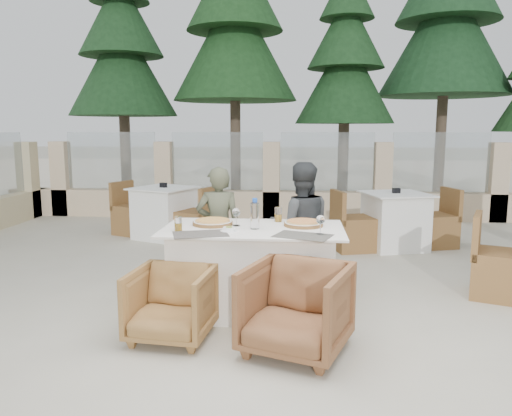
# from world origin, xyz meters

# --- Properties ---
(ground) EXTENTS (80.00, 80.00, 0.00)m
(ground) POSITION_xyz_m (0.00, 0.00, 0.00)
(ground) COLOR #BCB5A0
(ground) RESTS_ON ground
(sand_patch) EXTENTS (30.00, 16.00, 0.01)m
(sand_patch) POSITION_xyz_m (0.00, 14.00, 0.01)
(sand_patch) COLOR #F3E3C6
(sand_patch) RESTS_ON ground
(perimeter_wall_far) EXTENTS (10.00, 0.34, 1.60)m
(perimeter_wall_far) POSITION_xyz_m (0.00, 4.80, 0.80)
(perimeter_wall_far) COLOR beige
(perimeter_wall_far) RESTS_ON ground
(pine_far_left) EXTENTS (2.42, 2.42, 5.50)m
(pine_far_left) POSITION_xyz_m (-3.50, 7.00, 2.75)
(pine_far_left) COLOR #1B3F1D
(pine_far_left) RESTS_ON ground
(pine_mid_left) EXTENTS (2.86, 2.86, 6.50)m
(pine_mid_left) POSITION_xyz_m (-1.00, 7.50, 3.25)
(pine_mid_left) COLOR #1E471F
(pine_mid_left) RESTS_ON ground
(pine_centre) EXTENTS (2.20, 2.20, 5.00)m
(pine_centre) POSITION_xyz_m (1.50, 7.20, 2.50)
(pine_centre) COLOR #1C421F
(pine_centre) RESTS_ON ground
(pine_mid_right) EXTENTS (2.99, 2.99, 6.80)m
(pine_mid_right) POSITION_xyz_m (3.80, 7.80, 3.40)
(pine_mid_right) COLOR #1B4221
(pine_mid_right) RESTS_ON ground
(dining_table) EXTENTS (1.60, 0.90, 0.77)m
(dining_table) POSITION_xyz_m (0.09, 0.02, 0.39)
(dining_table) COLOR white
(dining_table) RESTS_ON ground
(placemat_near_left) EXTENTS (0.52, 0.42, 0.00)m
(placemat_near_left) POSITION_xyz_m (-0.32, -0.28, 0.77)
(placemat_near_left) COLOR #544E48
(placemat_near_left) RESTS_ON dining_table
(placemat_near_right) EXTENTS (0.52, 0.43, 0.00)m
(placemat_near_right) POSITION_xyz_m (0.53, -0.28, 0.77)
(placemat_near_right) COLOR #545048
(placemat_near_right) RESTS_ON dining_table
(pizza_left) EXTENTS (0.45, 0.45, 0.05)m
(pizza_left) POSITION_xyz_m (-0.29, 0.13, 0.79)
(pizza_left) COLOR orange
(pizza_left) RESTS_ON dining_table
(pizza_right) EXTENTS (0.36, 0.36, 0.05)m
(pizza_right) POSITION_xyz_m (0.54, 0.15, 0.79)
(pizza_right) COLOR #C84B1B
(pizza_right) RESTS_ON dining_table
(water_bottle) EXTENTS (0.10, 0.10, 0.27)m
(water_bottle) POSITION_xyz_m (0.11, -0.02, 0.91)
(water_bottle) COLOR silver
(water_bottle) RESTS_ON dining_table
(wine_glass_centre) EXTENTS (0.08, 0.08, 0.18)m
(wine_glass_centre) POSITION_xyz_m (-0.07, 0.10, 0.86)
(wine_glass_centre) COLOR silver
(wine_glass_centre) RESTS_ON dining_table
(wine_glass_corner) EXTENTS (0.10, 0.10, 0.18)m
(wine_glass_corner) POSITION_xyz_m (0.67, -0.21, 0.86)
(wine_glass_corner) COLOR white
(wine_glass_corner) RESTS_ON dining_table
(beer_glass_left) EXTENTS (0.07, 0.07, 0.13)m
(beer_glass_left) POSITION_xyz_m (-0.54, -0.17, 0.83)
(beer_glass_left) COLOR gold
(beer_glass_left) RESTS_ON dining_table
(beer_glass_right) EXTENTS (0.08, 0.08, 0.14)m
(beer_glass_right) POSITION_xyz_m (0.30, 0.34, 0.84)
(beer_glass_right) COLOR gold
(beer_glass_right) RESTS_ON dining_table
(olive_dish) EXTENTS (0.14, 0.14, 0.04)m
(olive_dish) POSITION_xyz_m (-0.10, -0.14, 0.79)
(olive_dish) COLOR white
(olive_dish) RESTS_ON dining_table
(armchair_far_left) EXTENTS (0.69, 0.71, 0.57)m
(armchair_far_left) POSITION_xyz_m (-0.42, 0.88, 0.28)
(armchair_far_left) COLOR olive
(armchair_far_left) RESTS_ON ground
(armchair_far_right) EXTENTS (0.82, 0.84, 0.62)m
(armchair_far_right) POSITION_xyz_m (0.48, 0.73, 0.31)
(armchair_far_right) COLOR brown
(armchair_far_right) RESTS_ON ground
(armchair_near_left) EXTENTS (0.67, 0.69, 0.57)m
(armchair_near_left) POSITION_xyz_m (-0.49, -0.63, 0.29)
(armchair_near_left) COLOR olive
(armchair_near_left) RESTS_ON ground
(armchair_near_right) EXTENTS (0.92, 0.93, 0.67)m
(armchair_near_right) POSITION_xyz_m (0.48, -0.78, 0.33)
(armchair_near_right) COLOR brown
(armchair_near_right) RESTS_ON ground
(diner_left) EXTENTS (0.50, 0.36, 1.26)m
(diner_left) POSITION_xyz_m (-0.32, 0.67, 0.63)
(diner_left) COLOR #4F523C
(diner_left) RESTS_ON ground
(diner_right) EXTENTS (0.69, 0.56, 1.32)m
(diner_right) POSITION_xyz_m (0.51, 0.63, 0.66)
(diner_right) COLOR #36393B
(diner_right) RESTS_ON ground
(bg_table_a) EXTENTS (1.83, 1.40, 0.77)m
(bg_table_a) POSITION_xyz_m (-1.52, 2.96, 0.39)
(bg_table_a) COLOR white
(bg_table_a) RESTS_ON ground
(bg_table_b) EXTENTS (1.80, 1.22, 0.77)m
(bg_table_b) POSITION_xyz_m (1.82, 2.58, 0.39)
(bg_table_b) COLOR white
(bg_table_b) RESTS_ON ground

